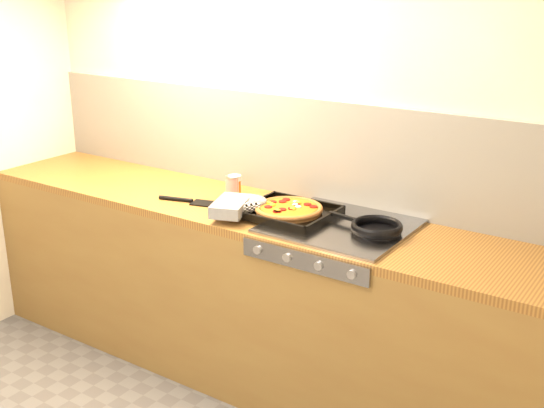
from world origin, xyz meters
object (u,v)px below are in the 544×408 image
Objects in this scene: frying_pan at (376,228)px; juice_glass at (235,185)px; tomato_can at (233,186)px; pizza_on_tray at (273,208)px.

frying_pan is 0.84m from juice_glass.
tomato_can reaches higher than frying_pan.
frying_pan is 3.60× the size of juice_glass.
juice_glass is (-0.34, 0.17, 0.01)m from pizza_on_tray.
juice_glass is at bearing 64.14° from tomato_can.
tomato_can is 0.01m from juice_glass.
tomato_can is at bearing -115.86° from juice_glass.
pizza_on_tray reaches higher than frying_pan.
pizza_on_tray is at bearing -25.60° from juice_glass.
juice_glass reaches higher than pizza_on_tray.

